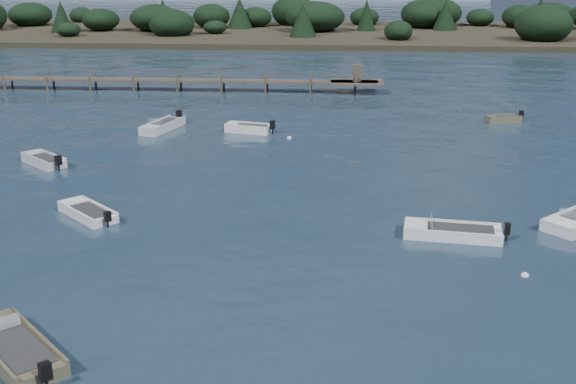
# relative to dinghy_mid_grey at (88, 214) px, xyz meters

# --- Properties ---
(ground) EXTENTS (400.00, 400.00, 0.00)m
(ground) POSITION_rel_dinghy_mid_grey_xyz_m (10.15, 47.59, -0.14)
(ground) COLOR #142330
(ground) RESTS_ON ground
(dinghy_mid_grey) EXTENTS (3.67, 3.60, 1.02)m
(dinghy_mid_grey) POSITION_rel_dinghy_mid_grey_xyz_m (0.00, 0.00, 0.00)
(dinghy_mid_grey) COLOR silver
(dinghy_mid_grey) RESTS_ON ground
(dinghy_mid_white_a) EXTENTS (4.86, 2.23, 1.12)m
(dinghy_mid_white_a) POSITION_rel_dinghy_mid_grey_xyz_m (17.82, -1.50, 0.01)
(dinghy_mid_white_a) COLOR silver
(dinghy_mid_white_a) RESTS_ON ground
(dinghy_near_olive) EXTENTS (4.47, 4.50, 1.22)m
(dinghy_near_olive) POSITION_rel_dinghy_mid_grey_xyz_m (2.06, -13.15, 0.02)
(dinghy_near_olive) COLOR brown
(dinghy_near_olive) RESTS_ON ground
(tender_far_white) EXTENTS (3.79, 2.10, 1.27)m
(tender_far_white) POSITION_rel_dinghy_mid_grey_xyz_m (5.81, 18.72, 0.04)
(tender_far_white) COLOR silver
(tender_far_white) RESTS_ON ground
(tender_far_grey_b) EXTENTS (3.09, 1.77, 1.04)m
(tender_far_grey_b) POSITION_rel_dinghy_mid_grey_xyz_m (25.43, 23.68, 0.01)
(tender_far_grey_b) COLOR brown
(tender_far_grey_b) RESTS_ON ground
(tender_far_grey) EXTENTS (3.44, 3.24, 1.22)m
(tender_far_grey) POSITION_rel_dinghy_mid_grey_xyz_m (-5.89, 9.08, 0.03)
(tender_far_grey) COLOR #AEB3B6
(tender_far_grey) RESTS_ON ground
(dinghy_extra_a) EXTENTS (2.66, 5.11, 1.32)m
(dinghy_extra_a) POSITION_rel_dinghy_mid_grey_xyz_m (-0.73, 19.06, 0.04)
(dinghy_extra_a) COLOR #AEB3B6
(dinghy_extra_a) RESTS_ON ground
(buoy_b) EXTENTS (0.32, 0.32, 0.32)m
(buoy_b) POSITION_rel_dinghy_mid_grey_xyz_m (20.17, -5.67, -0.14)
(buoy_b) COLOR silver
(buoy_b) RESTS_ON ground
(buoy_e) EXTENTS (0.32, 0.32, 0.32)m
(buoy_e) POSITION_rel_dinghy_mid_grey_xyz_m (8.96, 17.05, -0.14)
(buoy_e) COLOR silver
(buoy_e) RESTS_ON ground
(jetty) EXTENTS (64.50, 3.20, 3.40)m
(jetty) POSITION_rel_dinghy_mid_grey_xyz_m (-11.59, 35.59, 0.85)
(jetty) COLOR #494035
(jetty) RESTS_ON ground
(far_headland) EXTENTS (190.00, 40.00, 5.80)m
(far_headland) POSITION_rel_dinghy_mid_grey_xyz_m (35.15, 87.59, 1.83)
(far_headland) COLOR black
(far_headland) RESTS_ON ground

